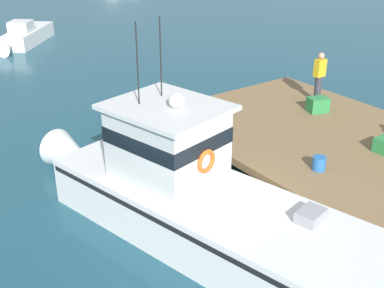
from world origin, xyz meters
name	(u,v)px	position (x,y,z in m)	size (l,w,h in m)	color
ground_plane	(185,230)	(0.00, 0.00, 0.00)	(200.00, 200.00, 0.00)	#1E4C5B
dock	(327,140)	(4.80, 0.00, 1.07)	(6.00, 9.00, 1.20)	#4C3D2D
main_fishing_boat	(189,194)	(0.07, -0.06, 1.01)	(4.28, 9.96, 4.80)	white
crate_stack_mid_dock	(318,105)	(5.99, 1.42, 1.43)	(0.60, 0.44, 0.45)	#2D8442
bait_bucket	(319,163)	(3.07, -1.21, 1.37)	(0.32, 0.32, 0.34)	#2866B2
deckhand_further_back	(319,76)	(6.63, 2.02, 2.06)	(0.36, 0.22, 1.63)	#383842
moored_boat_far_right	(25,36)	(3.07, 20.07, 0.48)	(4.45, 4.79, 1.39)	white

